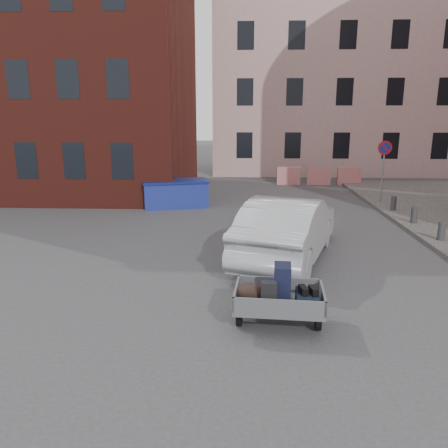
{
  "coord_description": "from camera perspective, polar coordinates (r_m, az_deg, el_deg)",
  "views": [
    {
      "loc": [
        -0.04,
        -9.7,
        3.81
      ],
      "look_at": [
        -0.53,
        1.17,
        1.1
      ],
      "focal_mm": 35.0,
      "sensor_mm": 36.0,
      "label": 1
    }
  ],
  "objects": [
    {
      "name": "silver_car",
      "position": [
        11.93,
        8.37,
        -0.48
      ],
      "size": [
        3.37,
        5.52,
        1.72
      ],
      "primitive_type": "imported",
      "rotation": [
        0.0,
        0.0,
        2.82
      ],
      "color": "#A1A3A8",
      "rests_on": "ground"
    },
    {
      "name": "bollards",
      "position": [
        14.82,
        26.53,
        -0.84
      ],
      "size": [
        0.22,
        9.02,
        0.55
      ],
      "color": "#3A3A3D",
      "rests_on": "sidewalk"
    },
    {
      "name": "building_pink",
      "position": [
        32.42,
        14.1,
        19.23
      ],
      "size": [
        16.0,
        8.0,
        14.0
      ],
      "primitive_type": "cube",
      "color": "#C29895",
      "rests_on": "ground"
    },
    {
      "name": "trailer",
      "position": [
        8.11,
        7.11,
        -9.38
      ],
      "size": [
        1.68,
        1.86,
        1.2
      ],
      "rotation": [
        0.0,
        0.0,
        -0.08
      ],
      "color": "black",
      "rests_on": "ground"
    },
    {
      "name": "barriers",
      "position": [
        25.27,
        12.28,
        6.14
      ],
      "size": [
        4.7,
        0.18,
        1.0
      ],
      "color": "red",
      "rests_on": "ground"
    },
    {
      "name": "no_parking_sign",
      "position": [
        20.19,
        20.17,
        8.04
      ],
      "size": [
        0.6,
        0.09,
        2.65
      ],
      "color": "gray",
      "rests_on": "sidewalk"
    },
    {
      "name": "dumpster",
      "position": [
        18.81,
        -6.36,
        4.01
      ],
      "size": [
        3.01,
        2.06,
        1.15
      ],
      "rotation": [
        0.0,
        0.0,
        0.25
      ],
      "color": "navy",
      "rests_on": "ground"
    },
    {
      "name": "ground",
      "position": [
        10.42,
        2.62,
        -7.48
      ],
      "size": [
        120.0,
        120.0,
        0.0
      ],
      "primitive_type": "plane",
      "color": "#38383A",
      "rests_on": "ground"
    },
    {
      "name": "building_brick",
      "position": [
        24.61,
        -20.15,
        20.63
      ],
      "size": [
        12.0,
        10.0,
        14.0
      ],
      "primitive_type": "cube",
      "color": "#591E16",
      "rests_on": "ground"
    }
  ]
}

